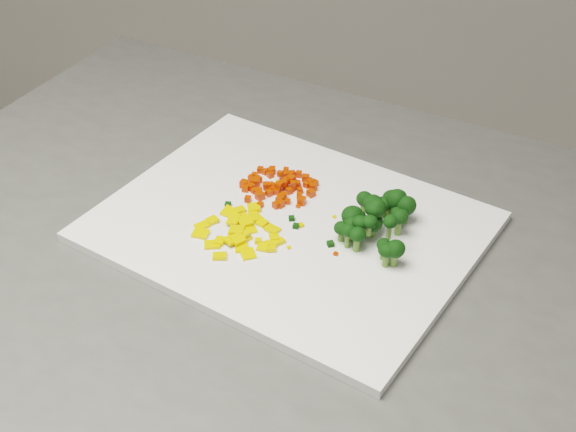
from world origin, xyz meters
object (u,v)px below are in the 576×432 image
(cutting_board, at_px, (288,227))
(broccoli_pile, at_px, (377,219))
(carrot_pile, at_px, (279,180))
(pepper_pile, at_px, (241,229))

(cutting_board, distance_m, broccoli_pile, 0.11)
(carrot_pile, bearing_deg, cutting_board, -63.02)
(cutting_board, xyz_separation_m, broccoli_pile, (0.10, 0.01, 0.03))
(carrot_pile, relative_size, pepper_pile, 0.86)
(cutting_board, xyz_separation_m, pepper_pile, (-0.04, -0.04, 0.01))
(carrot_pile, height_order, pepper_pile, carrot_pile)
(pepper_pile, relative_size, broccoli_pile, 0.97)
(carrot_pile, xyz_separation_m, broccoli_pile, (0.14, -0.06, 0.01))
(carrot_pile, bearing_deg, broccoli_pile, -22.65)
(carrot_pile, distance_m, pepper_pile, 0.10)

